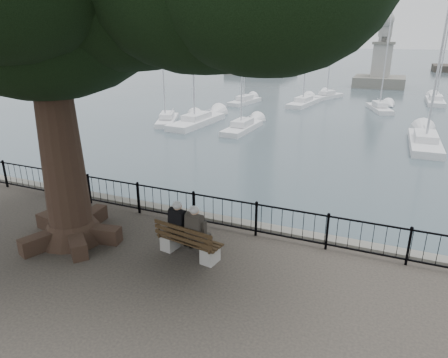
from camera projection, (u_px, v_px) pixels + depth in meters
The scene contains 15 objects.
harbor at pixel (230, 237), 12.54m from camera, with size 260.00×260.00×1.20m.
railing at pixel (224, 212), 11.75m from camera, with size 22.06×0.06×1.00m.
bench at pixel (188, 245), 10.39m from camera, with size 1.86×0.81×0.95m.
person_left at pixel (182, 228), 10.49m from camera, with size 0.49×0.79×1.51m.
person_right at pixel (198, 233), 10.23m from camera, with size 0.49×0.79×1.51m.
lion_monument at pixel (381, 68), 51.77m from camera, with size 6.28×6.28×9.19m.
sailboat_a at pixel (167, 119), 31.01m from camera, with size 3.00×4.74×9.32m.
sailboat_b at pixel (242, 126), 28.40m from camera, with size 1.55×4.92×11.20m.
sailboat_c at pixel (425, 141), 24.41m from camera, with size 1.82×6.14×12.69m.
sailboat_e at pixel (245, 100), 39.59m from camera, with size 2.06×4.87×11.47m.
sailboat_f at pixel (379, 107), 35.92m from camera, with size 2.65×4.78×10.17m.
sailboat_g at pixel (435, 100), 39.65m from camera, with size 1.58×5.54×11.26m.
sailboat_h at pixel (327, 95), 42.95m from camera, with size 2.95×4.75×10.55m.
sailboat_i at pixel (304, 101), 38.60m from camera, with size 2.28×5.64×12.67m.
sailboat_j at pixel (197, 120), 30.29m from camera, with size 2.12×6.27×13.74m.
Camera 1 is at (4.19, -7.35, 5.49)m, focal length 32.00 mm.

